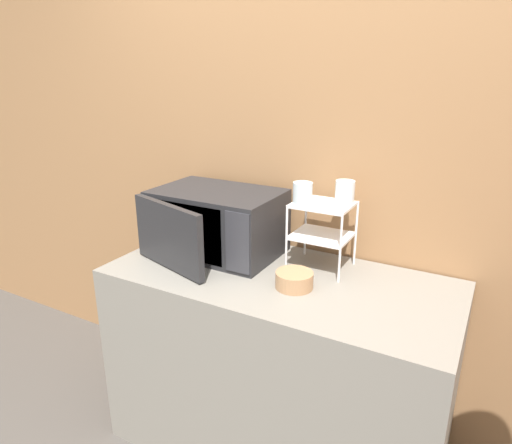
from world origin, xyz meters
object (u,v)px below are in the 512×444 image
Objects in this scene: microwave at (215,222)px; glass_front_left at (303,193)px; glass_back_right at (345,192)px; bowl at (294,280)px; dish_rack at (322,222)px.

microwave is 6.23× the size of glass_front_left.
microwave is at bearing -177.19° from glass_front_left.
glass_back_right is 0.62× the size of bowl.
glass_front_left is 0.36m from bowl.
dish_rack reaches higher than bowl.
dish_rack is at bearing 85.74° from bowl.
dish_rack is 1.94× the size of bowl.
bowl is (-0.09, -0.29, -0.31)m from glass_back_right.
bowl is (-0.02, -0.24, -0.18)m from dish_rack.
dish_rack is 3.12× the size of glass_back_right.
glass_back_right is at bearing 36.35° from dish_rack.
glass_front_left is 0.18m from glass_back_right.
glass_front_left is at bearing 2.81° from microwave.
glass_back_right is at bearing 13.22° from microwave.
dish_rack is 0.16m from glass_back_right.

